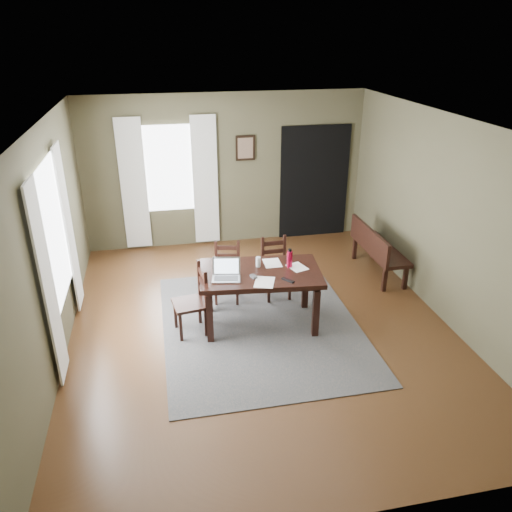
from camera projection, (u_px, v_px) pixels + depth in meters
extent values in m
cube|color=#492C16|center=(260.00, 325.00, 6.78)|extent=(5.00, 6.00, 0.01)
cube|color=#4B4831|center=(226.00, 171.00, 8.88)|extent=(5.00, 0.02, 2.70)
cube|color=#4B4831|center=(348.00, 389.00, 3.54)|extent=(5.00, 0.02, 2.70)
cube|color=#4B4831|center=(49.00, 249.00, 5.76)|extent=(0.02, 6.00, 2.70)
cube|color=#4B4831|center=(443.00, 219.00, 6.66)|extent=(0.02, 6.00, 2.70)
cube|color=white|center=(261.00, 123.00, 5.64)|extent=(5.00, 6.00, 0.02)
cube|color=#424242|center=(260.00, 325.00, 6.78)|extent=(2.60, 3.20, 0.01)
cube|color=black|center=(260.00, 273.00, 6.50)|extent=(1.66, 1.10, 0.06)
cube|color=black|center=(260.00, 277.00, 6.53)|extent=(1.47, 0.91, 0.05)
cube|color=black|center=(210.00, 318.00, 6.29)|extent=(0.09, 0.09, 0.67)
cube|color=black|center=(209.00, 290.00, 6.95)|extent=(0.09, 0.09, 0.67)
cube|color=black|center=(316.00, 313.00, 6.41)|extent=(0.09, 0.09, 0.67)
cube|color=black|center=(305.00, 286.00, 7.07)|extent=(0.09, 0.09, 0.67)
cube|color=black|center=(190.00, 304.00, 6.44)|extent=(0.47, 0.47, 0.04)
cube|color=black|center=(175.00, 314.00, 6.63)|extent=(0.04, 0.04, 0.40)
cube|color=black|center=(200.00, 310.00, 6.73)|extent=(0.04, 0.04, 0.40)
cube|color=black|center=(181.00, 327.00, 6.34)|extent=(0.04, 0.04, 0.40)
cube|color=black|center=(206.00, 322.00, 6.45)|extent=(0.04, 0.04, 0.40)
cube|color=black|center=(199.00, 278.00, 6.54)|extent=(0.05, 0.05, 0.51)
cube|color=black|center=(206.00, 290.00, 6.24)|extent=(0.05, 0.05, 0.51)
cube|color=black|center=(203.00, 293.00, 6.45)|extent=(0.07, 0.30, 0.07)
cube|color=black|center=(203.00, 284.00, 6.39)|extent=(0.07, 0.30, 0.07)
cube|color=black|center=(202.00, 274.00, 6.33)|extent=(0.07, 0.30, 0.07)
cube|color=black|center=(227.00, 276.00, 7.23)|extent=(0.45, 0.45, 0.04)
cube|color=black|center=(216.00, 293.00, 7.18)|extent=(0.04, 0.04, 0.37)
cube|color=black|center=(218.00, 283.00, 7.46)|extent=(0.04, 0.04, 0.37)
cube|color=black|center=(237.00, 293.00, 7.18)|extent=(0.04, 0.04, 0.37)
cube|color=black|center=(238.00, 283.00, 7.46)|extent=(0.04, 0.04, 0.37)
cube|color=black|center=(216.00, 256.00, 7.29)|extent=(0.05, 0.05, 0.47)
cube|color=black|center=(238.00, 256.00, 7.28)|extent=(0.05, 0.05, 0.47)
cube|color=black|center=(228.00, 264.00, 7.34)|extent=(0.28, 0.08, 0.06)
cube|color=black|center=(227.00, 256.00, 7.28)|extent=(0.28, 0.08, 0.06)
cube|color=black|center=(227.00, 248.00, 7.23)|extent=(0.28, 0.08, 0.06)
cube|color=black|center=(277.00, 272.00, 7.33)|extent=(0.41, 0.41, 0.04)
cube|color=black|center=(269.00, 291.00, 7.24)|extent=(0.04, 0.04, 0.38)
cube|color=black|center=(263.00, 281.00, 7.52)|extent=(0.04, 0.04, 0.38)
cube|color=black|center=(290.00, 288.00, 7.31)|extent=(0.04, 0.04, 0.38)
cube|color=black|center=(283.00, 278.00, 7.59)|extent=(0.04, 0.04, 0.38)
cube|color=black|center=(263.00, 252.00, 7.34)|extent=(0.04, 0.04, 0.49)
cube|color=black|center=(284.00, 250.00, 7.41)|extent=(0.04, 0.04, 0.49)
cube|color=black|center=(273.00, 259.00, 7.43)|extent=(0.29, 0.04, 0.07)
cube|color=black|center=(273.00, 251.00, 7.38)|extent=(0.29, 0.04, 0.07)
cube|color=black|center=(274.00, 243.00, 7.32)|extent=(0.29, 0.04, 0.07)
cube|color=black|center=(380.00, 249.00, 8.04)|extent=(0.45, 1.41, 0.06)
cube|color=black|center=(405.00, 277.00, 7.63)|extent=(0.06, 0.06, 0.39)
cube|color=black|center=(384.00, 279.00, 7.57)|extent=(0.06, 0.06, 0.39)
cube|color=black|center=(373.00, 246.00, 8.71)|extent=(0.06, 0.06, 0.39)
cube|color=black|center=(355.00, 248.00, 8.64)|extent=(0.06, 0.06, 0.39)
cube|color=black|center=(369.00, 239.00, 7.92)|extent=(0.05, 1.41, 0.34)
cube|color=#B7B7BC|center=(226.00, 279.00, 6.28)|extent=(0.39, 0.30, 0.02)
cube|color=#B7B7BC|center=(226.00, 266.00, 6.34)|extent=(0.36, 0.12, 0.23)
cube|color=silver|center=(226.00, 266.00, 6.33)|extent=(0.31, 0.10, 0.19)
cube|color=#3F3F42|center=(226.00, 278.00, 6.26)|extent=(0.32, 0.20, 0.00)
cube|color=#3F3F42|center=(253.00, 276.00, 6.32)|extent=(0.09, 0.11, 0.03)
cube|color=black|center=(288.00, 280.00, 6.24)|extent=(0.15, 0.17, 0.02)
cylinder|color=silver|center=(258.00, 262.00, 6.59)|extent=(0.07, 0.07, 0.14)
cylinder|color=#AF0D32|center=(290.00, 259.00, 6.56)|extent=(0.10, 0.10, 0.22)
cylinder|color=black|center=(290.00, 250.00, 6.51)|extent=(0.06, 0.06, 0.04)
cube|color=white|center=(272.00, 263.00, 6.71)|extent=(0.23, 0.30, 0.00)
cube|color=white|center=(297.00, 267.00, 6.60)|extent=(0.28, 0.32, 0.00)
cube|color=white|center=(264.00, 282.00, 6.21)|extent=(0.32, 0.37, 0.00)
cube|color=white|center=(53.00, 235.00, 5.90)|extent=(0.01, 1.30, 1.70)
cube|color=white|center=(169.00, 169.00, 8.63)|extent=(1.00, 0.01, 1.50)
cube|color=silver|center=(48.00, 285.00, 5.28)|extent=(0.03, 0.48, 2.30)
cube|color=silver|center=(69.00, 229.00, 6.74)|extent=(0.03, 0.48, 2.30)
cube|color=silver|center=(134.00, 185.00, 8.60)|extent=(0.44, 0.03, 2.30)
cube|color=silver|center=(205.00, 181.00, 8.82)|extent=(0.44, 0.03, 2.30)
cube|color=black|center=(245.00, 148.00, 8.75)|extent=(0.34, 0.03, 0.44)
cube|color=brown|center=(245.00, 148.00, 8.73)|extent=(0.27, 0.01, 0.36)
cube|color=black|center=(314.00, 182.00, 9.28)|extent=(1.30, 0.03, 2.10)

